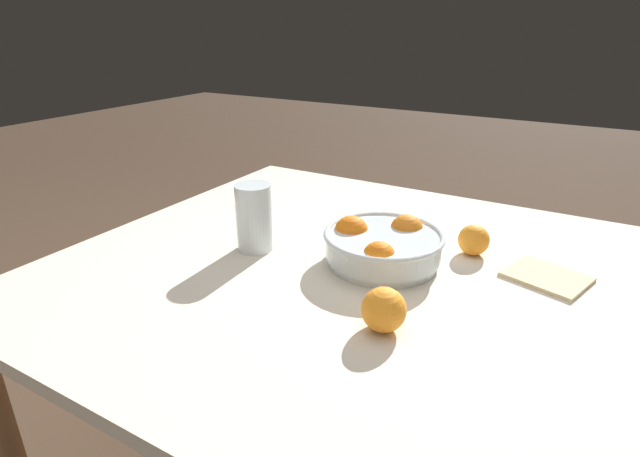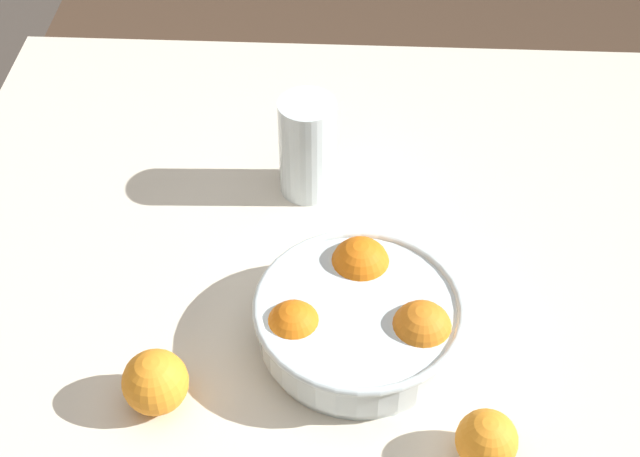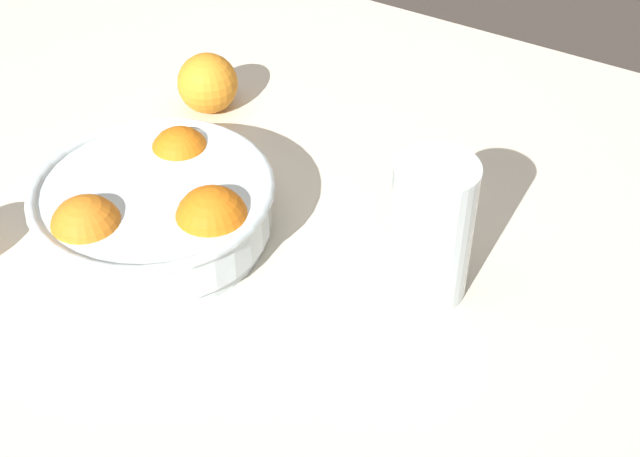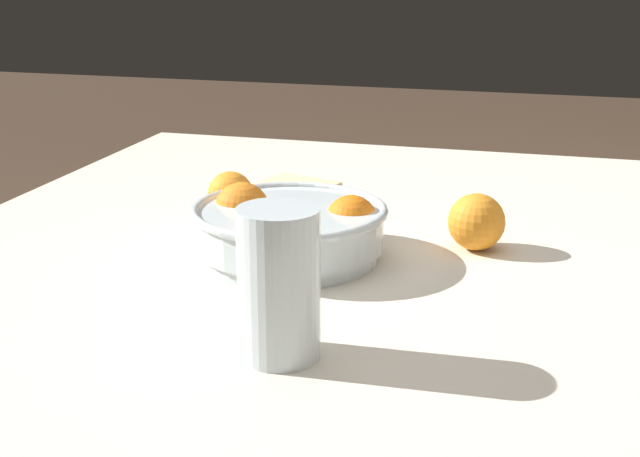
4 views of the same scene
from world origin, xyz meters
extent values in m
cube|color=beige|center=(0.00, 0.00, 0.69)|extent=(1.39, 1.14, 0.03)
cylinder|color=#936B47|center=(0.63, -0.51, 0.34)|extent=(0.05, 0.05, 0.67)
cylinder|color=#936B47|center=(0.63, 0.51, 0.34)|extent=(0.05, 0.05, 0.67)
cylinder|color=silver|center=(0.02, -0.04, 0.71)|extent=(0.24, 0.24, 0.02)
cylinder|color=silver|center=(0.02, -0.04, 0.75)|extent=(0.25, 0.25, 0.05)
torus|color=silver|center=(0.02, -0.04, 0.77)|extent=(0.26, 0.26, 0.01)
sphere|color=orange|center=(0.10, -0.04, 0.76)|extent=(0.08, 0.08, 0.08)
sphere|color=orange|center=(0.00, 0.03, 0.76)|extent=(0.07, 0.07, 0.07)
sphere|color=orange|center=(0.00, -0.12, 0.76)|extent=(0.08, 0.08, 0.08)
cylinder|color=#F4A314|center=(0.31, 0.03, 0.76)|extent=(0.07, 0.07, 0.10)
cylinder|color=silver|center=(0.31, 0.03, 0.78)|extent=(0.08, 0.08, 0.16)
sphere|color=orange|center=(-0.13, -0.19, 0.74)|extent=(0.07, 0.07, 0.07)
sphere|color=orange|center=(-0.08, 0.19, 0.74)|extent=(0.08, 0.08, 0.08)
cube|color=beige|center=(-0.30, -0.15, 0.71)|extent=(0.18, 0.16, 0.01)
camera|label=1|loc=(-0.35, 0.87, 1.20)|focal=28.00mm
camera|label=2|loc=(-0.68, -0.03, 1.60)|focal=50.00mm
camera|label=3|loc=(0.55, -0.58, 1.35)|focal=50.00mm
camera|label=4|loc=(1.09, 0.29, 1.10)|focal=50.00mm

